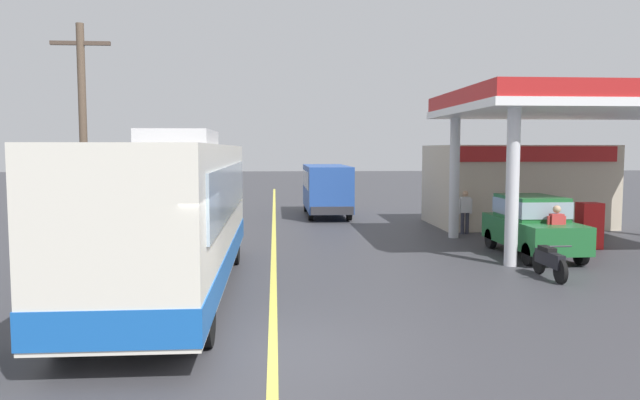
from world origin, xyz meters
name	(u,v)px	position (x,y,z in m)	size (l,w,h in m)	color
ground	(274,216)	(0.00, 20.00, 0.00)	(120.00, 120.00, 0.00)	#38383D
lane_divider_stripe	(274,229)	(0.00, 15.00, 0.00)	(0.16, 50.00, 0.01)	#D8CC4C
coach_bus_main	(174,217)	(-2.22, 4.32, 1.72)	(2.60, 11.04, 3.69)	silver
gas_station_roadside	(536,165)	(10.28, 13.69, 2.63)	(9.10, 11.95, 5.10)	#B21E1E
car_at_pump	(532,222)	(7.85, 8.36, 1.01)	(1.70, 4.20, 1.82)	#1E602D
minibus_opposing_lane	(326,186)	(2.55, 19.94, 1.47)	(2.04, 6.13, 2.44)	#264C9E
motorcycle_parked_forecourt	(549,261)	(6.90, 5.11, 0.44)	(0.55, 1.80, 0.92)	black
pedestrian_near_pump	(465,210)	(7.29, 13.09, 0.93)	(0.55, 0.22, 1.66)	#33333F
pedestrian_by_shop	(556,231)	(7.96, 6.99, 0.93)	(0.55, 0.22, 1.66)	#33333F
utility_pole_roadside	(83,134)	(-5.87, 9.95, 3.71)	(1.80, 0.24, 7.07)	brown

